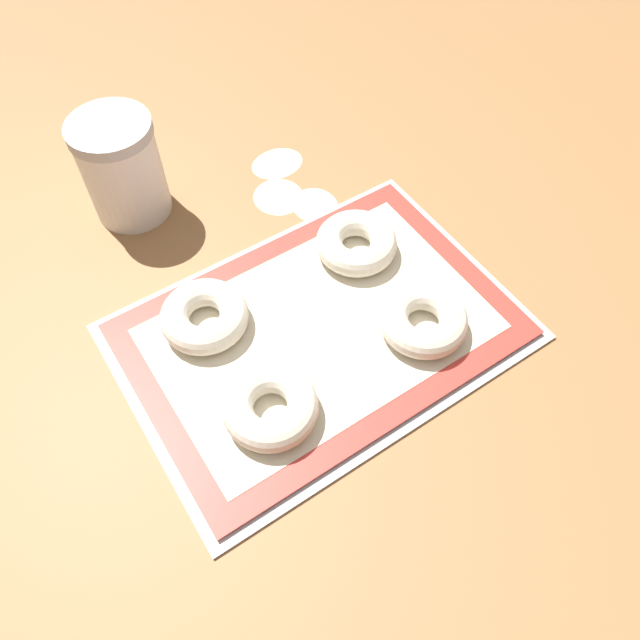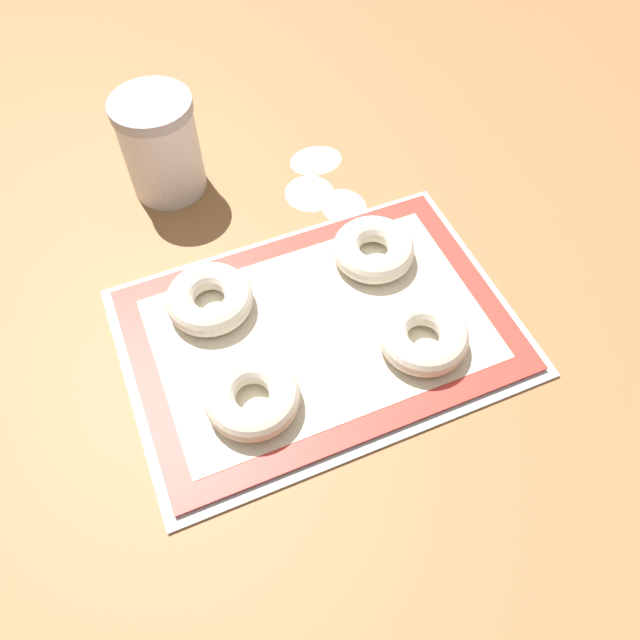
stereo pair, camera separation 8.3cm
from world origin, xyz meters
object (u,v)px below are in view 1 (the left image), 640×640
(bagel_front_left, at_px, (270,406))
(bagel_back_right, at_px, (356,243))
(baking_tray, at_px, (320,331))
(bagel_front_right, at_px, (423,320))
(bagel_back_left, at_px, (204,316))
(flour_canister, at_px, (122,169))

(bagel_front_left, distance_m, bagel_back_right, 0.27)
(baking_tray, distance_m, bagel_back_right, 0.14)
(bagel_front_left, xyz_separation_m, bagel_front_right, (0.22, -0.00, 0.00))
(bagel_front_right, xyz_separation_m, bagel_back_left, (-0.22, 0.16, 0.00))
(bagel_front_left, distance_m, bagel_front_right, 0.22)
(baking_tray, bearing_deg, bagel_back_left, 144.19)
(baking_tray, relative_size, bagel_front_right, 4.43)
(baking_tray, distance_m, bagel_front_left, 0.13)
(bagel_front_left, distance_m, flour_canister, 0.41)
(bagel_front_right, distance_m, bagel_back_left, 0.27)
(bagel_back_left, relative_size, flour_canister, 0.74)
(bagel_back_left, xyz_separation_m, bagel_back_right, (0.23, -0.01, 0.00))
(baking_tray, xyz_separation_m, bagel_back_left, (-0.12, 0.08, 0.03))
(bagel_front_left, height_order, bagel_back_left, same)
(bagel_back_right, relative_size, flour_canister, 0.74)
(flour_canister, bearing_deg, bagel_back_left, -92.65)
(baking_tray, xyz_separation_m, bagel_front_left, (-0.11, -0.07, 0.03))
(bagel_front_left, bearing_deg, baking_tray, 31.17)
(bagel_front_right, relative_size, bagel_back_right, 1.00)
(bagel_front_left, xyz_separation_m, flour_canister, (0.01, 0.41, 0.05))
(baking_tray, height_order, bagel_back_right, bagel_back_right)
(bagel_front_right, xyz_separation_m, flour_canister, (-0.21, 0.41, 0.05))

